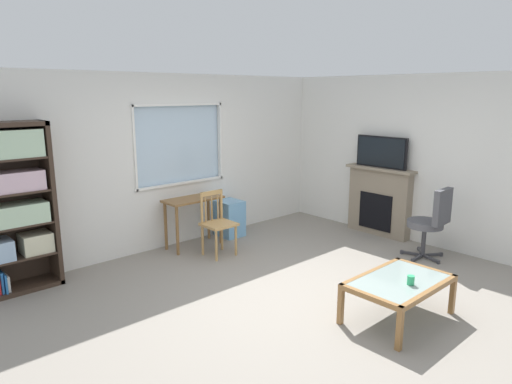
{
  "coord_description": "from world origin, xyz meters",
  "views": [
    {
      "loc": [
        -3.5,
        -3.26,
        2.24
      ],
      "look_at": [
        -0.1,
        0.48,
        1.13
      ],
      "focal_mm": 31.81,
      "sensor_mm": 36.0,
      "label": 1
    }
  ],
  "objects_px": {
    "office_chair": "(431,220)",
    "sippy_cup": "(411,280)",
    "fireplace": "(379,201)",
    "coffee_table": "(399,285)",
    "desk_under_window": "(193,207)",
    "wooden_chair": "(217,223)",
    "plastic_drawer_unit": "(230,218)",
    "tv": "(381,152)",
    "bookshelf": "(9,202)"
  },
  "relations": [
    {
      "from": "wooden_chair",
      "to": "office_chair",
      "type": "bearing_deg",
      "value": -45.6
    },
    {
      "from": "tv",
      "to": "fireplace",
      "type": "bearing_deg",
      "value": 0.0
    },
    {
      "from": "wooden_chair",
      "to": "bookshelf",
      "type": "bearing_deg",
      "value": 165.68
    },
    {
      "from": "desk_under_window",
      "to": "coffee_table",
      "type": "bearing_deg",
      "value": -85.5
    },
    {
      "from": "office_chair",
      "to": "coffee_table",
      "type": "xyz_separation_m",
      "value": [
        -1.83,
        -0.61,
        -0.19
      ]
    },
    {
      "from": "plastic_drawer_unit",
      "to": "tv",
      "type": "bearing_deg",
      "value": -40.55
    },
    {
      "from": "tv",
      "to": "office_chair",
      "type": "distance_m",
      "value": 1.42
    },
    {
      "from": "plastic_drawer_unit",
      "to": "office_chair",
      "type": "bearing_deg",
      "value": -62.67
    },
    {
      "from": "fireplace",
      "to": "office_chair",
      "type": "bearing_deg",
      "value": -112.21
    },
    {
      "from": "desk_under_window",
      "to": "tv",
      "type": "bearing_deg",
      "value": -30.63
    },
    {
      "from": "fireplace",
      "to": "office_chair",
      "type": "xyz_separation_m",
      "value": [
        -0.45,
        -1.11,
        0.01
      ]
    },
    {
      "from": "tv",
      "to": "sippy_cup",
      "type": "relative_size",
      "value": 9.64
    },
    {
      "from": "wooden_chair",
      "to": "tv",
      "type": "distance_m",
      "value": 2.8
    },
    {
      "from": "wooden_chair",
      "to": "coffee_table",
      "type": "height_order",
      "value": "wooden_chair"
    },
    {
      "from": "coffee_table",
      "to": "sippy_cup",
      "type": "height_order",
      "value": "sippy_cup"
    },
    {
      "from": "tv",
      "to": "office_chair",
      "type": "relative_size",
      "value": 0.87
    },
    {
      "from": "plastic_drawer_unit",
      "to": "fireplace",
      "type": "height_order",
      "value": "fireplace"
    },
    {
      "from": "desk_under_window",
      "to": "wooden_chair",
      "type": "xyz_separation_m",
      "value": [
        0.04,
        -0.51,
        -0.13
      ]
    },
    {
      "from": "bookshelf",
      "to": "desk_under_window",
      "type": "relative_size",
      "value": 2.23
    },
    {
      "from": "office_chair",
      "to": "sippy_cup",
      "type": "xyz_separation_m",
      "value": [
        -1.86,
        -0.75,
        -0.09
      ]
    },
    {
      "from": "tv",
      "to": "sippy_cup",
      "type": "xyz_separation_m",
      "value": [
        -2.3,
        -1.85,
        -0.87
      ]
    },
    {
      "from": "fireplace",
      "to": "coffee_table",
      "type": "bearing_deg",
      "value": -143.07
    },
    {
      "from": "tv",
      "to": "coffee_table",
      "type": "xyz_separation_m",
      "value": [
        -2.27,
        -1.72,
        -0.97
      ]
    },
    {
      "from": "desk_under_window",
      "to": "tv",
      "type": "distance_m",
      "value": 3.02
    },
    {
      "from": "wooden_chair",
      "to": "desk_under_window",
      "type": "bearing_deg",
      "value": 94.95
    },
    {
      "from": "bookshelf",
      "to": "coffee_table",
      "type": "bearing_deg",
      "value": -51.51
    },
    {
      "from": "wooden_chair",
      "to": "coffee_table",
      "type": "bearing_deg",
      "value": -85.58
    },
    {
      "from": "sippy_cup",
      "to": "bookshelf",
      "type": "bearing_deg",
      "value": 127.1
    },
    {
      "from": "desk_under_window",
      "to": "wooden_chair",
      "type": "height_order",
      "value": "wooden_chair"
    },
    {
      "from": "desk_under_window",
      "to": "sippy_cup",
      "type": "relative_size",
      "value": 9.62
    },
    {
      "from": "plastic_drawer_unit",
      "to": "office_chair",
      "type": "xyz_separation_m",
      "value": [
        1.37,
        -2.65,
        0.27
      ]
    },
    {
      "from": "plastic_drawer_unit",
      "to": "fireplace",
      "type": "distance_m",
      "value": 2.4
    },
    {
      "from": "fireplace",
      "to": "sippy_cup",
      "type": "bearing_deg",
      "value": -141.32
    },
    {
      "from": "coffee_table",
      "to": "sippy_cup",
      "type": "distance_m",
      "value": 0.17
    },
    {
      "from": "tv",
      "to": "office_chair",
      "type": "xyz_separation_m",
      "value": [
        -0.43,
        -1.11,
        -0.78
      ]
    },
    {
      "from": "sippy_cup",
      "to": "fireplace",
      "type": "bearing_deg",
      "value": 38.68
    },
    {
      "from": "office_chair",
      "to": "plastic_drawer_unit",
      "type": "bearing_deg",
      "value": 117.33
    },
    {
      "from": "fireplace",
      "to": "office_chair",
      "type": "height_order",
      "value": "fireplace"
    },
    {
      "from": "wooden_chair",
      "to": "coffee_table",
      "type": "xyz_separation_m",
      "value": [
        0.21,
        -2.7,
        -0.1
      ]
    },
    {
      "from": "office_chair",
      "to": "wooden_chair",
      "type": "bearing_deg",
      "value": 134.4
    },
    {
      "from": "fireplace",
      "to": "desk_under_window",
      "type": "bearing_deg",
      "value": 149.55
    },
    {
      "from": "bookshelf",
      "to": "office_chair",
      "type": "distance_m",
      "value": 5.25
    },
    {
      "from": "wooden_chair",
      "to": "fireplace",
      "type": "distance_m",
      "value": 2.68
    },
    {
      "from": "fireplace",
      "to": "tv",
      "type": "bearing_deg",
      "value": -180.0
    },
    {
      "from": "bookshelf",
      "to": "fireplace",
      "type": "xyz_separation_m",
      "value": [
        4.93,
        -1.6,
        -0.5
      ]
    },
    {
      "from": "office_chair",
      "to": "sippy_cup",
      "type": "relative_size",
      "value": 11.11
    },
    {
      "from": "coffee_table",
      "to": "wooden_chair",
      "type": "bearing_deg",
      "value": 94.42
    },
    {
      "from": "bookshelf",
      "to": "coffee_table",
      "type": "distance_m",
      "value": 4.29
    },
    {
      "from": "desk_under_window",
      "to": "wooden_chair",
      "type": "distance_m",
      "value": 0.53
    },
    {
      "from": "tv",
      "to": "coffee_table",
      "type": "relative_size",
      "value": 0.8
    }
  ]
}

